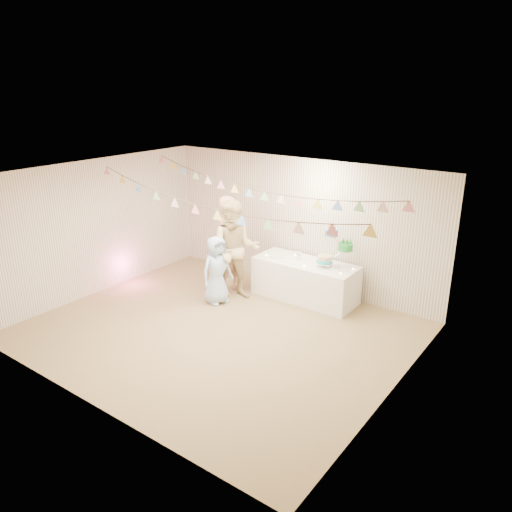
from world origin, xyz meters
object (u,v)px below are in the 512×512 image
Objects in this scene: table at (305,280)px; person_child at (217,270)px; person_adult_b at (235,250)px; person_adult_a at (231,245)px; cake_stand at (334,247)px.

person_child is (-1.24, -1.13, 0.28)m from table.
table is 1.45m from person_adult_b.
person_adult_a is at bearing -156.62° from table.
person_adult_a is 0.29m from person_adult_b.
person_child is (0.10, -0.55, -0.32)m from person_adult_a.
table is 1.53× the size of person_child.
table is 1.70m from person_child.
cake_stand is (0.55, 0.05, 0.75)m from table.
person_adult_b is at bearing -5.66° from person_child.
person_adult_a reaches higher than person_adult_b.
cake_stand is at bearing -11.00° from person_adult_b.
table is 2.64× the size of cake_stand.
cake_stand is 2.00m from person_adult_a.
person_adult_a is 1.49× the size of person_child.
person_adult_b reaches higher than person_child.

